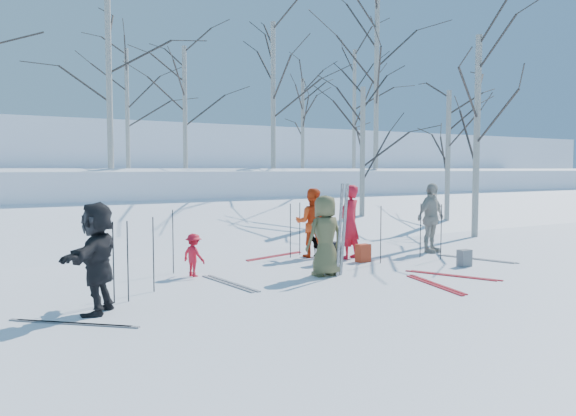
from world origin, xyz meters
TOP-DOWN VIEW (x-y plane):
  - ground at (0.00, 0.00)m, footprint 120.00×120.00m
  - snow_ramp at (0.00, 7.00)m, footprint 70.00×9.49m
  - snow_plateau at (0.00, 17.00)m, footprint 70.00×18.00m
  - far_hill at (0.00, 38.00)m, footprint 90.00×30.00m
  - skier_olive_center at (-0.05, -0.07)m, footprint 0.82×0.54m
  - skier_red_north at (1.72, 1.45)m, footprint 0.76×0.61m
  - skier_redor_behind at (1.07, 2.13)m, footprint 1.05×1.01m
  - skier_red_seated at (-2.39, 1.26)m, footprint 0.52×0.65m
  - skier_cream_east at (4.16, 1.17)m, footprint 1.13×0.64m
  - skier_grey_west at (-4.71, -0.74)m, footprint 1.31×1.58m
  - dog at (1.35, 2.08)m, footprint 0.61×0.65m
  - upright_ski_left at (0.15, -0.30)m, footprint 0.10×0.17m
  - upright_ski_right at (0.28, -0.26)m, footprint 0.09×0.23m
  - ski_pair_a at (4.31, -0.25)m, footprint 1.27×2.01m
  - ski_pair_b at (2.17, -1.43)m, footprint 1.61×2.05m
  - ski_pair_c at (-2.08, 0.20)m, footprint 0.52×1.93m
  - ski_pair_d at (-5.16, -1.20)m, footprint 2.09×2.10m
  - ski_pair_e at (0.31, 2.67)m, footprint 1.24×2.01m
  - ski_pair_f at (1.20, -1.89)m, footprint 1.07×1.99m
  - ski_pole_a at (3.35, 0.71)m, footprint 0.02×0.02m
  - ski_pole_b at (0.55, 2.30)m, footprint 0.02×0.02m
  - ski_pole_c at (1.93, 0.53)m, footprint 0.02×0.02m
  - ski_pole_d at (0.98, 2.56)m, footprint 0.02×0.02m
  - ski_pole_e at (-2.63, 1.79)m, footprint 0.02×0.02m
  - ski_pole_f at (-3.53, 0.27)m, footprint 0.02×0.02m
  - ski_pole_g at (3.56, 0.22)m, footprint 0.02×0.02m
  - ski_pole_h at (-4.12, -0.25)m, footprint 0.02×0.02m
  - ski_pole_i at (-4.35, -0.24)m, footprint 0.02×0.02m
  - backpack_red at (1.70, 0.89)m, footprint 0.32×0.22m
  - backpack_grey at (3.26, -0.77)m, footprint 0.30×0.20m
  - backpack_dark at (1.39, 1.69)m, footprint 0.34×0.24m
  - birch_plateau_a at (4.48, 10.13)m, footprint 4.64×4.64m
  - birch_plateau_b at (0.47, 16.68)m, footprint 4.44×4.44m
  - birch_plateau_c at (10.64, 11.20)m, footprint 6.59×6.59m
  - birch_plateau_d at (1.59, 12.25)m, footprint 4.03×4.03m
  - birch_plateau_h at (-1.75, 10.68)m, footprint 5.24×5.24m
  - birch_plateau_i at (7.24, 12.29)m, footprint 3.45×3.45m
  - birch_plateau_j at (12.25, 14.97)m, footprint 5.07×5.07m
  - birch_edge_b at (7.88, 2.91)m, footprint 5.09×5.09m
  - birch_edge_c at (8.99, 5.16)m, footprint 4.12×4.12m
  - birch_edge_e at (5.68, 5.96)m, footprint 4.10×4.10m

SIDE VIEW (x-z plane):
  - ground at x=0.00m, z-range 0.00..0.00m
  - ski_pair_a at x=4.31m, z-range 0.00..0.02m
  - ski_pair_b at x=2.17m, z-range 0.00..0.02m
  - ski_pair_c at x=-2.08m, z-range 0.00..0.02m
  - ski_pair_d at x=-5.16m, z-range 0.00..0.02m
  - ski_pair_e at x=0.31m, z-range 0.00..0.02m
  - ski_pair_f at x=1.20m, z-range 0.00..0.02m
  - snow_ramp at x=0.00m, z-range -1.91..2.21m
  - backpack_grey at x=3.26m, z-range 0.00..0.38m
  - backpack_dark at x=1.39m, z-range 0.00..0.40m
  - backpack_red at x=1.70m, z-range 0.00..0.42m
  - dog at x=1.35m, z-range 0.00..0.52m
  - skier_red_seated at x=-2.39m, z-range 0.00..0.88m
  - ski_pole_a at x=3.35m, z-range 0.00..1.34m
  - ski_pole_b at x=0.55m, z-range 0.00..1.34m
  - ski_pole_c at x=1.93m, z-range 0.00..1.34m
  - ski_pole_d at x=0.98m, z-range 0.00..1.34m
  - ski_pole_e at x=-2.63m, z-range 0.00..1.34m
  - ski_pole_f at x=-3.53m, z-range 0.00..1.34m
  - ski_pole_g at x=3.56m, z-range 0.00..1.34m
  - ski_pole_h at x=-4.12m, z-range 0.00..1.34m
  - ski_pole_i at x=-4.35m, z-range 0.00..1.34m
  - skier_olive_center at x=-0.05m, z-range 0.00..1.66m
  - skier_grey_west at x=-4.71m, z-range 0.00..1.70m
  - skier_redor_behind at x=1.07m, z-range 0.00..1.71m
  - skier_red_north at x=1.72m, z-range 0.00..1.80m
  - skier_cream_east at x=4.16m, z-range 0.00..1.82m
  - upright_ski_left at x=0.15m, z-range 0.00..1.90m
  - upright_ski_right at x=0.28m, z-range 0.00..1.90m
  - snow_plateau at x=0.00m, z-range -0.10..2.10m
  - far_hill at x=0.00m, z-range -1.00..5.00m
  - birch_edge_e at x=5.68m, z-range 0.00..5.01m
  - birch_edge_c at x=8.99m, z-range 0.00..5.03m
  - birch_edge_b at x=7.88m, z-range 0.00..6.42m
  - birch_plateau_i at x=7.24m, z-range 2.20..6.28m
  - birch_plateau_d at x=1.59m, z-range 2.20..7.10m
  - birch_plateau_b at x=0.47m, z-range 2.20..7.68m
  - birch_plateau_a at x=4.48m, z-range 2.20..7.96m
  - birch_plateau_j at x=12.25m, z-range 2.20..8.58m
  - birch_plateau_h at x=-1.75m, z-range 2.20..8.83m
  - birch_plateau_c at x=10.64m, z-range 2.20..10.76m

